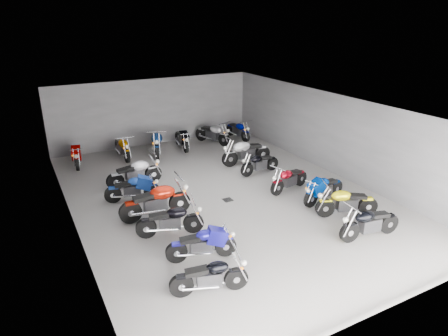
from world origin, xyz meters
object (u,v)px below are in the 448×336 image
Objects in this scene: drain_grate at (228,200)px; motorcycle_back_b at (122,147)px; motorcycle_back_f at (238,130)px; motorcycle_right_d at (289,179)px; motorcycle_left_f at (135,173)px; motorcycle_right_f at (246,152)px; motorcycle_left_c at (171,220)px; motorcycle_left_d at (156,201)px; motorcycle_right_e at (259,163)px; motorcycle_back_c at (157,142)px; motorcycle_right_a at (369,223)px; motorcycle_left_e at (133,188)px; motorcycle_back_a at (77,154)px; motorcycle_back_d at (182,139)px; motorcycle_left_b at (202,244)px; motorcycle_right_b at (346,202)px; motorcycle_back_e at (213,133)px; motorcycle_right_c at (323,189)px; motorcycle_left_a at (210,276)px.

drain_grate is 0.15× the size of motorcycle_back_b.
motorcycle_right_d is at bearing 70.58° from motorcycle_back_f.
motorcycle_left_f is 0.93× the size of motorcycle_right_f.
motorcycle_left_c is at bearing 131.56° from motorcycle_right_f.
motorcycle_right_e is (4.92, 1.64, -0.11)m from motorcycle_left_d.
motorcycle_left_f is 3.63m from motorcycle_back_c.
motorcycle_left_e is at bearing 50.20° from motorcycle_right_a.
motorcycle_back_c reaches higher than motorcycle_back_f.
motorcycle_left_d reaches higher than motorcycle_right_e.
motorcycle_back_a reaches higher than drain_grate.
motorcycle_right_e is 5.10m from motorcycle_back_c.
motorcycle_back_a is at bearing 123.37° from drain_grate.
motorcycle_back_c reaches higher than motorcycle_left_d.
motorcycle_back_d is at bearing 132.82° from motorcycle_left_f.
motorcycle_left_b is at bearing 8.16° from motorcycle_left_d.
motorcycle_right_b is 10.11m from motorcycle_back_b.
motorcycle_left_c is 5.70m from motorcycle_right_e.
motorcycle_right_e is 0.81× the size of motorcycle_right_f.
motorcycle_left_b reaches higher than drain_grate.
motorcycle_back_e is (5.08, 7.37, 0.04)m from motorcycle_left_c.
motorcycle_right_c is (0.45, 2.46, -0.01)m from motorcycle_right_a.
motorcycle_right_b is at bearing 117.99° from motorcycle_back_b.
motorcycle_right_c is at bearing 69.18° from motorcycle_back_e.
motorcycle_back_e is at bearing -7.07° from motorcycle_right_e.
motorcycle_back_f is at bearing 160.07° from motorcycle_left_b.
motorcycle_left_e is at bearing 152.57° from drain_grate.
motorcycle_back_b is at bearing 21.38° from motorcycle_right_c.
motorcycle_right_a reaches higher than motorcycle_left_b.
drain_grate is 4.99m from motorcycle_left_a.
motorcycle_right_e is 6.28m from motorcycle_back_b.
motorcycle_back_c is at bearing 162.85° from motorcycle_left_d.
motorcycle_left_e is 7.71m from motorcycle_right_a.
motorcycle_left_a is at bearing 97.44° from motorcycle_right_a.
motorcycle_back_e reaches higher than motorcycle_left_a.
motorcycle_left_c is at bearing 2.49° from motorcycle_left_d.
motorcycle_right_d reaches higher than drain_grate.
motorcycle_back_a is at bearing 31.47° from motorcycle_right_d.
motorcycle_back_d reaches higher than motorcycle_left_b.
motorcycle_right_b reaches higher than motorcycle_right_e.
motorcycle_back_f is (3.19, 0.14, -0.01)m from motorcycle_back_d.
motorcycle_left_b is 7.35m from motorcycle_right_f.
motorcycle_back_a reaches higher than motorcycle_right_a.
motorcycle_left_c is at bearing -154.74° from motorcycle_left_b.
motorcycle_right_a reaches higher than motorcycle_left_a.
motorcycle_left_b is 6.41m from motorcycle_right_e.
motorcycle_left_e is at bearing 57.45° from motorcycle_right_d.
motorcycle_left_d reaches higher than motorcycle_left_b.
motorcycle_left_a is 0.90× the size of motorcycle_back_d.
motorcycle_right_a is 0.88× the size of motorcycle_right_f.
motorcycle_left_c is 0.91× the size of motorcycle_left_f.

